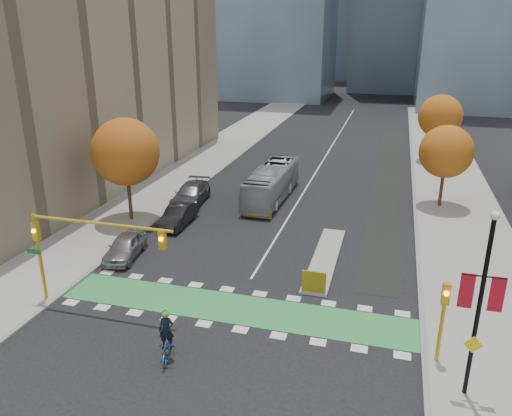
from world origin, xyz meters
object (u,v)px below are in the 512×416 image
Objects in this scene: tree_east_far at (440,116)px; banner_lamppost at (480,299)px; tree_east_near at (446,152)px; bus at (272,183)px; hazard_board at (314,282)px; tree_west at (126,152)px; traffic_signal_east at (443,311)px; parked_car_c at (191,194)px; parked_car_a at (125,246)px; traffic_signal_west at (78,240)px; parked_car_b at (178,215)px; cyclist at (167,343)px.

tree_east_far is 40.52m from banner_lamppost.
tree_east_near is 0.64× the size of bus.
banner_lamppost is (7.50, -6.70, 3.81)m from hazard_board.
tree_west is 2.01× the size of traffic_signal_east.
traffic_signal_east reaches higher than parked_car_c.
banner_lamppost reaches higher than parked_car_a.
parked_car_a is (-21.00, -16.22, -4.08)m from tree_east_near.
parked_car_b is (-0.05, 12.64, -3.25)m from traffic_signal_west.
cyclist is at bearing -125.89° from hazard_board.
tree_east_far is 43.61m from traffic_signal_west.
hazard_board is at bearing 21.55° from traffic_signal_west.
banner_lamppost is 24.66m from parked_car_b.
tree_east_near is (24.00, 10.00, -0.75)m from tree_west.
hazard_board is 35.13m from tree_east_far.
banner_lamppost is at bearing -37.99° from parked_car_b.
bus is 1.85× the size of parked_car_c.
bus is at bearing 121.64° from banner_lamppost.
traffic_signal_east is at bearing -0.46° from cyclist.
traffic_signal_west is 3.43× the size of cyclist.
hazard_board is 0.17× the size of tree_west.
tree_west is 0.75× the size of bus.
tree_east_far is 1.60× the size of parked_car_b.
parked_car_b is at bearing 146.51° from hazard_board.
parked_car_b is at bearing -83.62° from parked_car_c.
traffic_signal_east reaches higher than parked_car_a.
hazard_board is 17.23m from bus.
parked_car_c is (-19.50, 17.63, -1.87)m from traffic_signal_east.
tree_east_far reaches higher than traffic_signal_west.
traffic_signal_east reaches higher than bus.
tree_west is at bearing -179.30° from parked_car_b.
tree_east_far is 0.90× the size of traffic_signal_west.
tree_east_far is 23.58m from bus.
hazard_board is at bearing -66.65° from bus.
banner_lamppost is (19.43, -1.99, 0.58)m from traffic_signal_west.
hazard_board is at bearing -25.99° from tree_west.
parked_car_b is (-5.52, -8.03, -0.74)m from bus.
banner_lamppost is at bearing -57.06° from bus.
parked_car_a is at bearing -123.71° from tree_east_far.
bus reaches higher than parked_car_a.
traffic_signal_east is 0.86× the size of parked_car_b.
traffic_signal_west is (-19.93, -22.51, -0.83)m from tree_east_near.
traffic_signal_east is 12.59m from cyclist.
hazard_board is 0.56× the size of cyclist.
tree_east_near is at bearing 7.91° from parked_car_c.
parked_car_b is at bearing -153.70° from tree_east_near.
tree_east_near reaches higher than cyclist.
bus reaches higher than parked_car_b.
traffic_signal_east is 0.90× the size of parked_car_a.
hazard_board is 0.13× the size of bus.
tree_east_near is at bearing -91.79° from tree_east_far.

